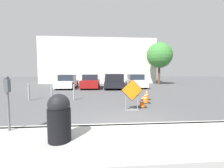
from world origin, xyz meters
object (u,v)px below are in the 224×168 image
at_px(traffic_cone_second, 145,98).
at_px(parking_meter, 8,94).
at_px(parked_car_second, 91,82).
at_px(traffic_cone_third, 147,94).
at_px(bollard_nearest, 74,92).
at_px(traffic_cone_nearest, 142,101).
at_px(parked_car_third, 136,81).
at_px(bollard_third, 29,92).
at_px(trash_bin, 59,117).
at_px(bollard_second, 52,93).
at_px(parked_car_nearest, 67,82).
at_px(pickup_truck, 114,82).
at_px(road_closed_sign, 132,93).

height_order(traffic_cone_second, parking_meter, parking_meter).
bearing_deg(parked_car_second, traffic_cone_third, 121.22).
distance_m(parked_car_second, bollard_nearest, 7.18).
bearing_deg(parking_meter, traffic_cone_nearest, 33.03).
relative_size(traffic_cone_nearest, parked_car_third, 0.15).
xyz_separation_m(traffic_cone_nearest, bollard_third, (-6.65, 2.37, 0.26)).
bearing_deg(bollard_nearest, parked_car_third, 51.84).
bearing_deg(trash_bin, bollard_second, 108.81).
relative_size(bollard_third, parking_meter, 0.69).
bearing_deg(parked_car_nearest, bollard_third, 84.44).
bearing_deg(parking_meter, parked_car_nearest, 94.84).
relative_size(trash_bin, parking_meter, 0.73).
relative_size(pickup_truck, parked_car_third, 1.34).
bearing_deg(trash_bin, parked_car_third, 69.25).
relative_size(traffic_cone_second, parking_meter, 0.38).
relative_size(trash_bin, bollard_third, 1.06).
bearing_deg(traffic_cone_third, bollard_nearest, 177.47).
bearing_deg(bollard_third, parked_car_second, 64.20).
relative_size(traffic_cone_third, trash_bin, 0.60).
height_order(road_closed_sign, traffic_cone_second, road_closed_sign).
distance_m(traffic_cone_second, traffic_cone_third, 1.12).
distance_m(pickup_truck, bollard_second, 8.34).
distance_m(traffic_cone_third, parked_car_third, 7.78).
distance_m(parked_car_nearest, parked_car_third, 7.85).
xyz_separation_m(parked_car_nearest, parking_meter, (1.09, -12.84, 0.50)).
distance_m(road_closed_sign, traffic_cone_nearest, 1.03).
bearing_deg(bollard_third, traffic_cone_third, -1.59).
bearing_deg(parked_car_nearest, traffic_cone_third, 132.35).
relative_size(road_closed_sign, parking_meter, 0.95).
bearing_deg(bollard_nearest, bollard_second, 180.00).
height_order(parked_car_second, parked_car_third, parked_car_third).
bearing_deg(trash_bin, road_closed_sign, 52.58).
height_order(parked_car_second, bollard_nearest, parked_car_second).
bearing_deg(trash_bin, parked_car_second, 90.24).
height_order(traffic_cone_second, traffic_cone_third, traffic_cone_third).
bearing_deg(parked_car_second, road_closed_sign, 106.06).
relative_size(trash_bin, bollard_second, 1.25).
bearing_deg(parked_car_third, bollard_second, 46.59).
relative_size(traffic_cone_nearest, parking_meter, 0.40).
distance_m(traffic_cone_second, bollard_third, 7.26).
height_order(parked_car_nearest, parked_car_second, parked_car_second).
distance_m(traffic_cone_second, parked_car_nearest, 10.72).
relative_size(traffic_cone_third, parked_car_second, 0.16).
height_order(pickup_truck, trash_bin, pickup_truck).
height_order(parked_car_third, bollard_second, parked_car_third).
distance_m(trash_bin, bollard_third, 7.11).
distance_m(traffic_cone_third, trash_bin, 7.23).
xyz_separation_m(traffic_cone_third, bollard_second, (-6.16, 0.21, 0.15)).
distance_m(parked_car_third, bollard_nearest, 9.51).
height_order(parked_car_second, parking_meter, parking_meter).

